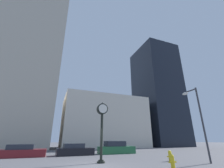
{
  "coord_description": "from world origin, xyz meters",
  "views": [
    {
      "loc": [
        -2.54,
        -10.85,
        1.65
      ],
      "look_at": [
        5.83,
        10.8,
        10.3
      ],
      "focal_mm": 24.0,
      "sensor_mm": 36.0,
      "label": 1
    }
  ],
  "objects": [
    {
      "name": "car_green",
      "position": [
        5.36,
        8.17,
        0.63
      ],
      "size": [
        4.57,
        1.87,
        1.49
      ],
      "rotation": [
        0.0,
        0.0,
        0.02
      ],
      "color": "#236038",
      "rests_on": "ground_plane"
    },
    {
      "name": "fire_hydrant_near",
      "position": [
        6.8,
        0.07,
        0.42
      ],
      "size": [
        0.61,
        0.27,
        0.82
      ],
      "color": "yellow",
      "rests_on": "ground_plane"
    },
    {
      "name": "fire_hydrant_far",
      "position": [
        4.67,
        -2.57,
        0.4
      ],
      "size": [
        0.57,
        0.25,
        0.8
      ],
      "color": "yellow",
      "rests_on": "ground_plane"
    },
    {
      "name": "car_black",
      "position": [
        0.17,
        7.83,
        0.53
      ],
      "size": [
        4.12,
        1.99,
        1.25
      ],
      "rotation": [
        0.0,
        0.0,
        0.05
      ],
      "color": "black",
      "rests_on": "ground_plane"
    },
    {
      "name": "street_lamp_right",
      "position": [
        8.76,
        -1.54,
        3.98
      ],
      "size": [
        0.36,
        1.57,
        5.92
      ],
      "color": "#38383D",
      "rests_on": "ground_plane"
    },
    {
      "name": "car_maroon",
      "position": [
        -5.04,
        7.89,
        0.51
      ],
      "size": [
        4.38,
        1.89,
        1.22
      ],
      "rotation": [
        0.0,
        0.0,
        -0.01
      ],
      "color": "maroon",
      "rests_on": "ground_plane"
    },
    {
      "name": "ground_plane",
      "position": [
        0.0,
        0.0,
        0.0
      ],
      "size": [
        200.0,
        200.0,
        0.0
      ],
      "primitive_type": "plane",
      "color": "#515156"
    },
    {
      "name": "building_glass_modern",
      "position": [
        25.23,
        24.0,
        14.44
      ],
      "size": [
        10.29,
        12.0,
        28.88
      ],
      "color": "black",
      "rests_on": "ground_plane"
    },
    {
      "name": "building_storefront_row",
      "position": [
        8.65,
        24.0,
        5.52
      ],
      "size": [
        18.54,
        12.0,
        11.04
      ],
      "color": "beige",
      "rests_on": "ground_plane"
    },
    {
      "name": "street_clock",
      "position": [
        1.23,
        1.2,
        3.08
      ],
      "size": [
        0.89,
        0.61,
        4.65
      ],
      "color": "black",
      "rests_on": "ground_plane"
    },
    {
      "name": "building_tall_tower",
      "position": [
        -10.12,
        24.0,
        20.83
      ],
      "size": [
        15.29,
        12.0,
        41.66
      ],
      "color": "#BCB29E",
      "rests_on": "ground_plane"
    }
  ]
}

